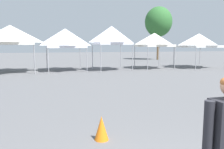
{
  "coord_description": "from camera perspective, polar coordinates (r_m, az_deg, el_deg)",
  "views": [
    {
      "loc": [
        -1.42,
        -1.58,
        2.11
      ],
      "look_at": [
        0.24,
        4.36,
        1.3
      ],
      "focal_mm": 35.4,
      "sensor_mm": 36.0,
      "label": 1
    }
  ],
  "objects": [
    {
      "name": "tree_behind_tents_left",
      "position": [
        34.34,
        11.91,
        13.15
      ],
      "size": [
        4.01,
        4.01,
        7.84
      ],
      "color": "brown",
      "rests_on": "ground"
    },
    {
      "name": "canopy_tent_left_of_center",
      "position": [
        19.15,
        -0.09,
        10.05
      ],
      "size": [
        3.04,
        3.04,
        3.77
      ],
      "color": "#9E9EA3",
      "rests_on": "ground"
    },
    {
      "name": "canopy_tent_behind_left",
      "position": [
        19.08,
        -24.75,
        9.25
      ],
      "size": [
        3.75,
        3.75,
        3.69
      ],
      "color": "#9E9EA3",
      "rests_on": "ground"
    },
    {
      "name": "canopy_tent_behind_right",
      "position": [
        22.9,
        21.55,
        8.16
      ],
      "size": [
        3.63,
        3.63,
        3.26
      ],
      "color": "#9E9EA3",
      "rests_on": "ground"
    },
    {
      "name": "traffic_cone_lot_center",
      "position": [
        5.1,
        -2.73,
        -13.65
      ],
      "size": [
        0.32,
        0.32,
        0.55
      ],
      "primitive_type": "cone",
      "color": "orange",
      "rests_on": "ground"
    },
    {
      "name": "canopy_tent_center",
      "position": [
        19.07,
        -11.98,
        9.13
      ],
      "size": [
        3.29,
        3.29,
        3.52
      ],
      "color": "#9E9EA3",
      "rests_on": "ground"
    },
    {
      "name": "canopy_tent_far_left",
      "position": [
        20.85,
        10.89,
        8.78
      ],
      "size": [
        2.96,
        2.96,
        3.27
      ],
      "color": "#9E9EA3",
      "rests_on": "ground"
    }
  ]
}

